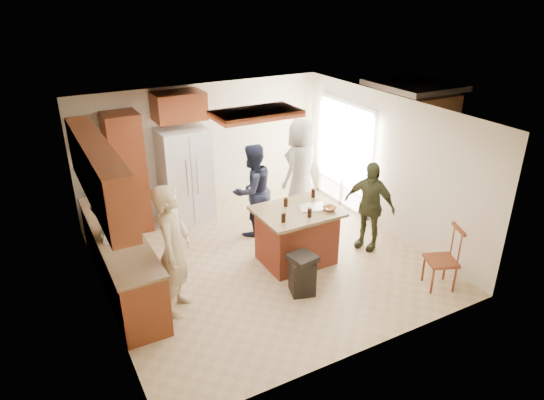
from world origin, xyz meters
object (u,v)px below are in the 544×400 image
person_behind_left (253,190)px  person_side_right (369,206)px  refrigerator (185,175)px  trash_bin (302,274)px  person_front_left (174,251)px  spindle_chair (442,260)px  person_counter (117,242)px  kitchen_island (297,235)px  person_behind_right (301,166)px

person_behind_left → person_side_right: (1.51, -1.39, -0.07)m
person_behind_left → refrigerator: bearing=-67.9°
person_behind_left → trash_bin: bearing=70.4°
person_front_left → person_behind_left: person_front_left is taller
person_behind_left → spindle_chair: bearing=106.7°
person_side_right → person_counter: bearing=-125.9°
person_behind_left → kitchen_island: size_ratio=1.33×
person_front_left → person_behind_right: person_front_left is taller
person_side_right → spindle_chair: (0.20, -1.50, -0.33)m
person_front_left → person_behind_right: 3.75m
person_behind_left → kitchen_island: 1.28m
person_counter → kitchen_island: (2.70, -0.57, -0.31)m
person_behind_right → kitchen_island: 2.01m
refrigerator → spindle_chair: refrigerator is taller
person_behind_right → trash_bin: 2.91m
trash_bin → person_counter: bearing=149.1°
kitchen_island → trash_bin: bearing=-115.6°
person_behind_right → trash_bin: person_behind_right is taller
person_behind_right → spindle_chair: bearing=71.9°
person_counter → trash_bin: (2.31, -1.38, -0.47)m
person_side_right → refrigerator: (-2.35, 2.54, 0.12)m
person_behind_left → spindle_chair: person_behind_left is taller
person_behind_left → spindle_chair: size_ratio=1.71×
person_front_left → person_side_right: person_front_left is taller
person_counter → spindle_chair: (4.22, -2.25, -0.33)m
person_behind_left → person_behind_right: size_ratio=0.90×
person_counter → refrigerator: size_ratio=0.87×
kitchen_island → spindle_chair: size_ratio=1.29×
person_side_right → person_behind_right: bearing=162.3°
person_counter → person_behind_left: bearing=-58.2°
spindle_chair → person_behind_left: bearing=120.6°
person_behind_right → refrigerator: (-2.10, 0.74, -0.04)m
person_side_right → person_behind_left: bearing=-158.0°
person_side_right → spindle_chair: 1.55m
kitchen_island → trash_bin: kitchen_island is taller
person_front_left → trash_bin: bearing=-72.1°
trash_bin → person_front_left: bearing=164.3°
person_behind_right → kitchen_island: person_behind_right is taller
refrigerator → kitchen_island: bearing=-66.6°
person_front_left → kitchen_island: 2.20m
person_side_right → trash_bin: bearing=-94.9°
person_behind_right → person_side_right: bearing=71.9°
person_front_left → spindle_chair: bearing=-76.7°
person_front_left → person_side_right: 3.45m
kitchen_island → person_behind_right: bearing=56.5°
person_front_left → spindle_chair: person_front_left is taller
refrigerator → kitchen_island: 2.62m
person_behind_right → refrigerator: 2.23m
kitchen_island → person_front_left: bearing=-171.3°
person_behind_right → kitchen_island: bearing=30.7°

